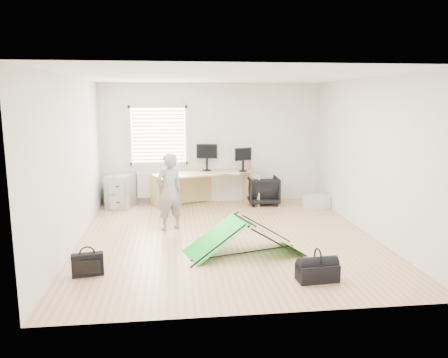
{
  "coord_description": "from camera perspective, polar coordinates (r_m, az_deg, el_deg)",
  "views": [
    {
      "loc": [
        -0.9,
        -7.14,
        2.34
      ],
      "look_at": [
        0.0,
        0.4,
        0.95
      ],
      "focal_mm": 35.0,
      "sensor_mm": 36.0,
      "label": 1
    }
  ],
  "objects": [
    {
      "name": "duffel_bag",
      "position": [
        5.95,
        12.09,
        -11.83
      ],
      "size": [
        0.55,
        0.31,
        0.23
      ],
      "primitive_type": "cube",
      "rotation": [
        0.0,
        0.0,
        0.08
      ],
      "color": "black",
      "rests_on": "ground"
    },
    {
      "name": "filing_cabinet",
      "position": [
        9.8,
        -13.34,
        -1.57
      ],
      "size": [
        0.65,
        0.74,
        0.72
      ],
      "primitive_type": "cube",
      "rotation": [
        0.0,
        0.0,
        -0.37
      ],
      "color": "#9DA0A2",
      "rests_on": "ground"
    },
    {
      "name": "radiator",
      "position": [
        10.0,
        -8.4,
        -0.65
      ],
      "size": [
        1.0,
        0.12,
        0.6
      ],
      "primitive_type": "cube",
      "color": "silver",
      "rests_on": "back_wall"
    },
    {
      "name": "white_box",
      "position": [
        7.4,
        -2.89,
        -7.67
      ],
      "size": [
        0.13,
        0.13,
        0.1
      ],
      "primitive_type": "cube",
      "rotation": [
        0.0,
        0.0,
        -0.35
      ],
      "color": "silver",
      "rests_on": "ground"
    },
    {
      "name": "tote_bag",
      "position": [
        10.1,
        -14.57,
        -2.27
      ],
      "size": [
        0.35,
        0.25,
        0.38
      ],
      "primitive_type": "cube",
      "rotation": [
        0.0,
        0.0,
        0.4
      ],
      "color": "#219F7B",
      "rests_on": "ground"
    },
    {
      "name": "laptop_bag",
      "position": [
        6.23,
        -17.37,
        -10.63
      ],
      "size": [
        0.43,
        0.2,
        0.31
      ],
      "primitive_type": "cube",
      "rotation": [
        0.0,
        0.0,
        0.18
      ],
      "color": "black",
      "rests_on": "ground"
    },
    {
      "name": "thermos",
      "position": [
        9.94,
        3.3,
        1.93
      ],
      "size": [
        0.08,
        0.08,
        0.27
      ],
      "primitive_type": "cylinder",
      "rotation": [
        0.0,
        0.0,
        0.03
      ],
      "color": "#B46583",
      "rests_on": "desk"
    },
    {
      "name": "window",
      "position": [
        9.89,
        -8.56,
        5.67
      ],
      "size": [
        1.2,
        0.06,
        1.2
      ],
      "primitive_type": "cube",
      "color": "silver",
      "rests_on": "back_wall"
    },
    {
      "name": "monitor_left",
      "position": [
        9.83,
        -2.25,
        2.36
      ],
      "size": [
        0.48,
        0.19,
        0.45
      ],
      "primitive_type": "cube",
      "rotation": [
        0.0,
        0.0,
        -0.18
      ],
      "color": "black",
      "rests_on": "desk"
    },
    {
      "name": "ground",
      "position": [
        7.57,
        0.36,
        -7.64
      ],
      "size": [
        5.5,
        5.5,
        0.0
      ],
      "primitive_type": "plane",
      "color": "tan",
      "rests_on": "ground"
    },
    {
      "name": "monitor_right",
      "position": [
        9.76,
        2.5,
        2.13
      ],
      "size": [
        0.41,
        0.24,
        0.39
      ],
      "primitive_type": "cube",
      "rotation": [
        0.0,
        0.0,
        0.39
      ],
      "color": "black",
      "rests_on": "desk"
    },
    {
      "name": "kite",
      "position": [
        6.73,
        2.67,
        -7.54
      ],
      "size": [
        1.88,
        1.21,
        0.54
      ],
      "primitive_type": null,
      "rotation": [
        0.0,
        0.0,
        0.28
      ],
      "color": "#11BB20",
      "rests_on": "ground"
    },
    {
      "name": "storage_crate",
      "position": [
        9.72,
        12.01,
        -2.95
      ],
      "size": [
        0.57,
        0.46,
        0.28
      ],
      "primitive_type": "cube",
      "rotation": [
        0.0,
        0.0,
        0.23
      ],
      "color": "silver",
      "rests_on": "ground"
    },
    {
      "name": "office_chair",
      "position": [
        9.89,
        5.11,
        -1.5
      ],
      "size": [
        0.69,
        0.71,
        0.63
      ],
      "primitive_type": "imported",
      "rotation": [
        0.0,
        0.0,
        3.11
      ],
      "color": "black",
      "rests_on": "ground"
    },
    {
      "name": "back_wall",
      "position": [
        9.98,
        -1.6,
        4.67
      ],
      "size": [
        5.0,
        0.02,
        2.7
      ],
      "primitive_type": "cube",
      "color": "silver",
      "rests_on": "ground"
    },
    {
      "name": "keyboard",
      "position": [
        9.46,
        0.89,
        0.74
      ],
      "size": [
        0.43,
        0.29,
        0.02
      ],
      "primitive_type": "cube",
      "rotation": [
        0.0,
        0.0,
        -0.43
      ],
      "color": "beige",
      "rests_on": "desk"
    },
    {
      "name": "person",
      "position": [
        7.9,
        -7.17,
        -1.69
      ],
      "size": [
        0.61,
        0.52,
        1.4
      ],
      "primitive_type": "imported",
      "rotation": [
        0.0,
        0.0,
        3.58
      ],
      "color": "gray",
      "rests_on": "ground"
    },
    {
      "name": "desk",
      "position": [
        9.72,
        -2.7,
        -1.32
      ],
      "size": [
        2.3,
        1.42,
        0.75
      ],
      "primitive_type": "cube",
      "rotation": [
        0.0,
        0.0,
        0.36
      ],
      "color": "tan",
      "rests_on": "ground"
    }
  ]
}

